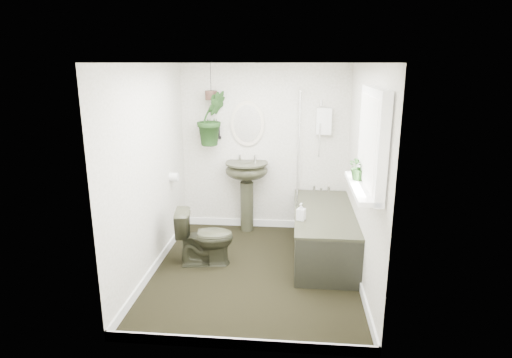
{
  "coord_description": "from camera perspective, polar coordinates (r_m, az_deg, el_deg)",
  "views": [
    {
      "loc": [
        0.43,
        -4.42,
        2.3
      ],
      "look_at": [
        0.0,
        0.15,
        1.05
      ],
      "focal_mm": 30.0,
      "sensor_mm": 36.0,
      "label": 1
    }
  ],
  "objects": [
    {
      "name": "ceiling",
      "position": [
        4.44,
        -0.19,
        15.35
      ],
      "size": [
        2.3,
        2.8,
        0.02
      ],
      "primitive_type": "cube",
      "color": "white",
      "rests_on": "ground"
    },
    {
      "name": "soap_bottle",
      "position": [
        4.86,
        6.02,
        -4.35
      ],
      "size": [
        0.11,
        0.12,
        0.2
      ],
      "primitive_type": "imported",
      "rotation": [
        0.0,
        0.0,
        -0.36
      ],
      "color": "black",
      "rests_on": "bathtub"
    },
    {
      "name": "bathtub",
      "position": [
        5.33,
        9.02,
        -7.13
      ],
      "size": [
        0.72,
        1.72,
        0.58
      ],
      "primitive_type": null,
      "color": "#2D2E20",
      "rests_on": "floor"
    },
    {
      "name": "window_sill",
      "position": [
        3.92,
        13.83,
        -1.07
      ],
      "size": [
        0.18,
        1.0,
        0.04
      ],
      "primitive_type": "cube",
      "color": "white",
      "rests_on": "wall_right"
    },
    {
      "name": "shower_box",
      "position": [
        5.82,
        9.04,
        7.64
      ],
      "size": [
        0.2,
        0.1,
        0.35
      ],
      "primitive_type": "cube",
      "color": "white",
      "rests_on": "wall_back"
    },
    {
      "name": "toilet",
      "position": [
        5.07,
        -6.83,
        -7.67
      ],
      "size": [
        0.7,
        0.46,
        0.67
      ],
      "primitive_type": "imported",
      "rotation": [
        0.0,
        0.0,
        1.71
      ],
      "color": "#2D2E20",
      "rests_on": "floor"
    },
    {
      "name": "floor",
      "position": [
        5.01,
        -0.16,
        -12.24
      ],
      "size": [
        2.3,
        2.8,
        0.02
      ],
      "primitive_type": "cube",
      "color": "black",
      "rests_on": "ground"
    },
    {
      "name": "hanging_plant",
      "position": [
        5.83,
        -5.92,
        8.04
      ],
      "size": [
        0.51,
        0.48,
        0.73
      ],
      "primitive_type": "imported",
      "rotation": [
        0.0,
        0.0,
        0.53
      ],
      "color": "black",
      "rests_on": "ceiling"
    },
    {
      "name": "bath_screen",
      "position": [
        5.51,
        5.7,
        4.48
      ],
      "size": [
        0.04,
        0.72,
        1.4
      ],
      "primitive_type": null,
      "color": "silver",
      "rests_on": "bathtub"
    },
    {
      "name": "wall_right",
      "position": [
        4.63,
        14.27,
        0.36
      ],
      "size": [
        0.02,
        2.8,
        2.3
      ],
      "primitive_type": "cube",
      "color": "white",
      "rests_on": "ground"
    },
    {
      "name": "skirting",
      "position": [
        4.98,
        -0.16,
        -11.63
      ],
      "size": [
        2.3,
        2.8,
        0.1
      ],
      "primitive_type": "cube",
      "color": "white",
      "rests_on": "floor"
    },
    {
      "name": "window_blinds",
      "position": [
        3.83,
        14.6,
        4.97
      ],
      "size": [
        0.01,
        0.86,
        0.76
      ],
      "primitive_type": "cube",
      "color": "white",
      "rests_on": "wall_right"
    },
    {
      "name": "wall_sconce",
      "position": [
        5.95,
        -5.01,
        6.46
      ],
      "size": [
        0.04,
        0.04,
        0.22
      ],
      "primitive_type": "cylinder",
      "color": "black",
      "rests_on": "wall_back"
    },
    {
      "name": "wall_back",
      "position": [
        5.96,
        1.12,
        4.09
      ],
      "size": [
        2.3,
        0.02,
        2.3
      ],
      "primitive_type": "cube",
      "color": "white",
      "rests_on": "ground"
    },
    {
      "name": "window_recess",
      "position": [
        3.84,
        15.26,
        4.94
      ],
      "size": [
        0.08,
        1.0,
        0.9
      ],
      "primitive_type": "cube",
      "color": "white",
      "rests_on": "wall_right"
    },
    {
      "name": "wall_front",
      "position": [
        3.25,
        -2.56,
        -5.48
      ],
      "size": [
        2.3,
        0.02,
        2.3
      ],
      "primitive_type": "cube",
      "color": "white",
      "rests_on": "ground"
    },
    {
      "name": "wall_left",
      "position": [
        4.84,
        -13.98,
        1.01
      ],
      "size": [
        0.02,
        2.8,
        2.3
      ],
      "primitive_type": "cube",
      "color": "white",
      "rests_on": "ground"
    },
    {
      "name": "pedestal_sink",
      "position": [
        5.98,
        -1.23,
        -2.31
      ],
      "size": [
        0.63,
        0.55,
        1.0
      ],
      "primitive_type": null,
      "rotation": [
        0.0,
        0.0,
        0.09
      ],
      "color": "#2D2E20",
      "rests_on": "floor"
    },
    {
      "name": "oval_mirror",
      "position": [
        5.89,
        -1.15,
        7.4
      ],
      "size": [
        0.46,
        0.03,
        0.62
      ],
      "primitive_type": "ellipsoid",
      "color": "beige",
      "rests_on": "wall_back"
    },
    {
      "name": "hanging_pot",
      "position": [
        5.8,
        -6.0,
        11.05
      ],
      "size": [
        0.16,
        0.16,
        0.12
      ],
      "primitive_type": "cylinder",
      "color": "#452D23",
      "rests_on": "ceiling"
    },
    {
      "name": "toilet_roll_holder",
      "position": [
        5.53,
        -10.89,
        0.27
      ],
      "size": [
        0.11,
        0.11,
        0.11
      ],
      "primitive_type": "cylinder",
      "rotation": [
        0.0,
        1.57,
        0.0
      ],
      "color": "white",
      "rests_on": "wall_left"
    },
    {
      "name": "sill_plant",
      "position": [
        4.06,
        13.64,
        1.61
      ],
      "size": [
        0.28,
        0.26,
        0.25
      ],
      "primitive_type": "imported",
      "rotation": [
        0.0,
        0.0,
        0.37
      ],
      "color": "black",
      "rests_on": "window_sill"
    }
  ]
}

